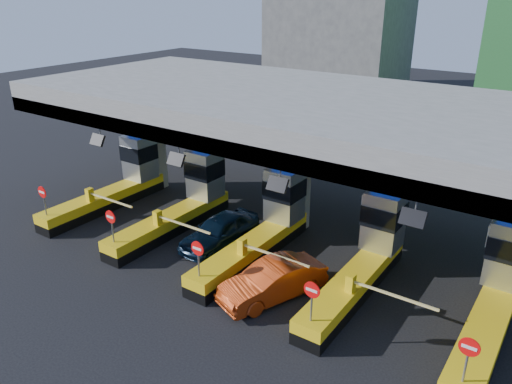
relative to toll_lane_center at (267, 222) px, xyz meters
The scene contains 10 objects.
ground 1.42m from the toll_lane_center, 90.42° to the right, with size 120.00×120.00×0.00m, color black.
toll_canopy 5.40m from the toll_lane_center, 90.02° to the left, with size 28.00×12.09×7.00m.
toll_lane_far_left 10.00m from the toll_lane_center, behind, with size 4.43×8.00×4.16m.
toll_lane_left 5.00m from the toll_lane_center, behind, with size 4.43×8.00×4.16m.
toll_lane_center is the anchor object (origin of this frame).
toll_lane_right 5.00m from the toll_lane_center, ahead, with size 4.43×8.00×4.16m.
toll_lane_far_right 10.00m from the toll_lane_center, ahead, with size 4.43×8.00×4.16m.
bg_building_concrete 39.11m from the toll_lane_center, 111.40° to the left, with size 14.00×10.00×18.00m, color #4C4C49.
van 2.37m from the toll_lane_center, 154.34° to the right, with size 1.80×4.47×1.52m, color black.
red_car 4.05m from the toll_lane_center, 53.53° to the right, with size 1.58×4.52×1.49m, color #A0300C.
Camera 1 is at (11.43, -17.26, 11.61)m, focal length 35.00 mm.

